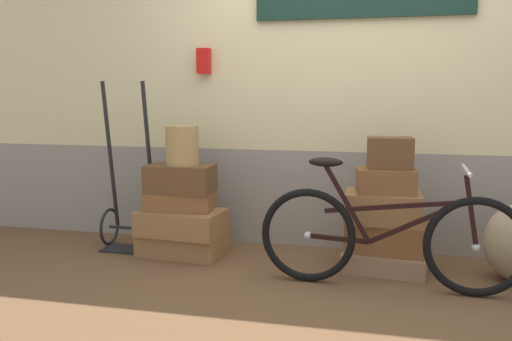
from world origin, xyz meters
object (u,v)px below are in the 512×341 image
at_px(suitcase_2, 181,201).
at_px(wicker_basket, 182,145).
at_px(suitcase_0, 184,243).
at_px(bicycle, 387,237).
at_px(luggage_trolley, 130,210).
at_px(suitcase_6, 383,207).
at_px(suitcase_7, 385,181).
at_px(suitcase_3, 181,179).
at_px(suitcase_1, 182,222).
at_px(suitcase_8, 390,153).
at_px(suitcase_5, 386,236).
at_px(suitcase_4, 385,261).

height_order(suitcase_2, wicker_basket, wicker_basket).
height_order(suitcase_0, bicycle, bicycle).
bearing_deg(luggage_trolley, suitcase_6, -3.12).
bearing_deg(suitcase_7, wicker_basket, 173.09).
bearing_deg(suitcase_2, suitcase_0, 58.11).
distance_m(suitcase_0, suitcase_2, 0.34).
relative_size(suitcase_6, suitcase_7, 1.32).
height_order(suitcase_0, suitcase_3, suitcase_3).
relative_size(suitcase_1, suitcase_8, 2.09).
bearing_deg(suitcase_6, bicycle, -84.36).
distance_m(suitcase_8, bicycle, 0.62).
bearing_deg(suitcase_7, luggage_trolley, 170.27).
height_order(suitcase_8, luggage_trolley, luggage_trolley).
height_order(suitcase_5, luggage_trolley, luggage_trolley).
distance_m(suitcase_0, luggage_trolley, 0.53).
bearing_deg(suitcase_2, luggage_trolley, 163.27).
bearing_deg(suitcase_0, suitcase_7, 2.99).
bearing_deg(suitcase_0, suitcase_1, -81.89).
distance_m(wicker_basket, luggage_trolley, 0.74).
bearing_deg(luggage_trolley, bicycle, -13.77).
bearing_deg(suitcase_5, bicycle, -83.60).
bearing_deg(wicker_basket, suitcase_2, 179.37).
bearing_deg(suitcase_6, luggage_trolley, 177.21).
bearing_deg(luggage_trolley, suitcase_7, -3.56).
bearing_deg(suitcase_0, suitcase_6, 3.60).
bearing_deg(suitcase_8, suitcase_2, 174.73).
relative_size(suitcase_4, suitcase_8, 1.89).
xyz_separation_m(suitcase_2, suitcase_3, (0.00, -0.00, 0.17)).
bearing_deg(suitcase_1, luggage_trolley, 170.28).
xyz_separation_m(suitcase_2, suitcase_7, (1.51, -0.02, 0.21)).
bearing_deg(suitcase_3, suitcase_2, 139.91).
height_order(suitcase_7, luggage_trolley, luggage_trolley).
xyz_separation_m(suitcase_4, luggage_trolley, (-1.99, 0.11, 0.23)).
relative_size(suitcase_3, suitcase_7, 1.26).
bearing_deg(suitcase_6, wicker_basket, -179.80).
distance_m(suitcase_0, suitcase_7, 1.59).
bearing_deg(wicker_basket, suitcase_7, -0.75).
height_order(suitcase_0, wicker_basket, wicker_basket).
xyz_separation_m(suitcase_1, suitcase_6, (1.48, 0.02, 0.18)).
height_order(suitcase_1, suitcase_8, suitcase_8).
height_order(suitcase_1, bicycle, bicycle).
xyz_separation_m(suitcase_4, suitcase_8, (0.01, -0.00, 0.76)).
distance_m(suitcase_5, suitcase_6, 0.21).
bearing_deg(suitcase_7, suitcase_5, 53.93).
relative_size(wicker_basket, bicycle, 0.18).
bearing_deg(suitcase_6, suitcase_1, -178.85).
bearing_deg(suitcase_7, suitcase_3, 173.20).
bearing_deg(bicycle, suitcase_5, 91.19).
height_order(suitcase_6, suitcase_8, suitcase_8).
xyz_separation_m(suitcase_0, suitcase_1, (0.00, -0.05, 0.18)).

